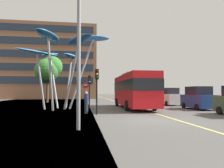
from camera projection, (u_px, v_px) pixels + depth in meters
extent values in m
cube|color=#54514F|center=(153.00, 121.00, 12.71)|extent=(120.00, 240.00, 0.10)
cube|color=#E0D666|center=(175.00, 120.00, 12.93)|extent=(0.16, 144.00, 0.01)
cube|color=red|center=(134.00, 90.00, 21.60)|extent=(2.74, 10.41, 3.13)
cube|color=black|center=(134.00, 86.00, 21.62)|extent=(2.77, 10.51, 1.00)
cube|color=yellow|center=(124.00, 81.00, 26.73)|extent=(1.42, 0.12, 0.36)
cube|color=#B2B2B7|center=(134.00, 74.00, 21.66)|extent=(1.99, 3.66, 0.24)
cylinder|color=black|center=(138.00, 102.00, 24.90)|extent=(0.29, 0.96, 0.96)
cylinder|color=black|center=(117.00, 102.00, 24.57)|extent=(0.29, 0.96, 0.96)
cylinder|color=black|center=(154.00, 105.00, 18.89)|extent=(0.29, 0.96, 0.96)
cylinder|color=black|center=(127.00, 106.00, 18.56)|extent=(0.29, 0.96, 0.96)
cylinder|color=#9EA0A5|center=(82.00, 73.00, 21.15)|extent=(2.61, 0.25, 7.44)
ellipsoid|color=#388EDB|center=(93.00, 38.00, 21.48)|extent=(3.35, 1.33, 0.64)
cylinder|color=#9EA0A5|center=(69.00, 81.00, 22.75)|extent=(0.75, 1.80, 5.91)
ellipsoid|color=#2D7FD1|center=(72.00, 56.00, 23.66)|extent=(2.39, 3.47, 0.71)
cylinder|color=#9EA0A5|center=(54.00, 80.00, 22.46)|extent=(1.44, 2.32, 6.11)
ellipsoid|color=#388EDB|center=(50.00, 55.00, 23.51)|extent=(2.91, 3.50, 0.96)
cylinder|color=#9EA0A5|center=(41.00, 81.00, 20.13)|extent=(1.00, 0.38, 5.71)
ellipsoid|color=#388EDB|center=(37.00, 52.00, 20.11)|extent=(4.09, 1.96, 0.96)
cylinder|color=#9EA0A5|center=(50.00, 74.00, 18.64)|extent=(0.62, 1.20, 6.85)
ellipsoid|color=#2D7FD1|center=(48.00, 35.00, 18.28)|extent=(2.43, 3.66, 0.61)
cylinder|color=#9EA0A5|center=(72.00, 76.00, 19.55)|extent=(1.76, 2.24, 6.62)
ellipsoid|color=#2D7FD1|center=(80.00, 40.00, 18.80)|extent=(2.94, 3.36, 0.85)
cylinder|color=black|center=(97.00, 92.00, 15.80)|extent=(0.12, 0.12, 3.50)
cube|color=black|center=(97.00, 74.00, 15.71)|extent=(0.28, 0.24, 0.80)
sphere|color=#390706|center=(97.00, 71.00, 15.59)|extent=(0.18, 0.18, 0.18)
sphere|color=orange|center=(97.00, 74.00, 15.58)|extent=(0.18, 0.18, 0.18)
sphere|color=black|center=(97.00, 77.00, 15.57)|extent=(0.18, 0.18, 0.18)
cylinder|color=black|center=(89.00, 92.00, 20.61)|extent=(0.12, 0.12, 3.40)
cube|color=black|center=(89.00, 79.00, 20.52)|extent=(0.28, 0.24, 0.80)
sphere|color=#390706|center=(90.00, 77.00, 20.40)|extent=(0.18, 0.18, 0.18)
sphere|color=#3A2707|center=(89.00, 79.00, 20.39)|extent=(0.18, 0.18, 0.18)
sphere|color=green|center=(89.00, 82.00, 20.38)|extent=(0.18, 0.18, 0.18)
cylinder|color=black|center=(219.00, 111.00, 15.79)|extent=(0.20, 0.60, 0.60)
cube|color=navy|center=(199.00, 101.00, 20.46)|extent=(1.87, 4.02, 1.27)
cube|color=black|center=(198.00, 91.00, 20.50)|extent=(1.72, 2.21, 0.83)
cylinder|color=black|center=(200.00, 105.00, 21.81)|extent=(0.20, 0.60, 0.60)
cylinder|color=black|center=(184.00, 105.00, 21.54)|extent=(0.20, 0.60, 0.60)
cylinder|color=black|center=(215.00, 107.00, 19.34)|extent=(0.20, 0.60, 0.60)
cylinder|color=black|center=(197.00, 107.00, 19.08)|extent=(0.20, 0.60, 0.60)
cube|color=silver|center=(169.00, 99.00, 26.72)|extent=(1.88, 4.46, 1.27)
cube|color=black|center=(169.00, 91.00, 26.76)|extent=(1.73, 2.45, 0.79)
cylinder|color=black|center=(171.00, 102.00, 28.20)|extent=(0.20, 0.60, 0.60)
cylinder|color=black|center=(158.00, 102.00, 27.93)|extent=(0.20, 0.60, 0.60)
cylinder|color=black|center=(181.00, 103.00, 25.47)|extent=(0.20, 0.60, 0.60)
cylinder|color=black|center=(167.00, 103.00, 25.20)|extent=(0.20, 0.60, 0.60)
cylinder|color=gray|center=(79.00, 38.00, 9.56)|extent=(0.18, 0.18, 8.55)
cylinder|color=brown|center=(47.00, 94.00, 33.06)|extent=(0.40, 0.40, 2.87)
sphere|color=#387A33|center=(52.00, 67.00, 33.02)|extent=(3.40, 3.40, 3.40)
sphere|color=#387A33|center=(52.00, 71.00, 34.05)|extent=(2.73, 2.73, 2.73)
sphere|color=#387A33|center=(47.00, 71.00, 32.39)|extent=(3.77, 3.77, 3.77)
sphere|color=#387A33|center=(46.00, 76.00, 34.28)|extent=(2.53, 2.53, 2.53)
cylinder|color=#2D3342|center=(86.00, 108.00, 16.36)|extent=(0.29, 0.29, 0.89)
cylinder|color=navy|center=(86.00, 98.00, 16.39)|extent=(0.34, 0.34, 0.66)
sphere|color=beige|center=(86.00, 93.00, 16.41)|extent=(0.22, 0.22, 0.22)
cylinder|color=gray|center=(86.00, 95.00, 21.38)|extent=(0.08, 0.08, 2.73)
cylinder|color=red|center=(86.00, 85.00, 21.39)|extent=(0.60, 0.03, 0.60)
cube|color=white|center=(86.00, 85.00, 21.36)|extent=(0.40, 0.04, 0.11)
cube|color=brown|center=(46.00, 64.00, 53.63)|extent=(25.79, 13.14, 18.17)
cube|color=#1E2838|center=(40.00, 80.00, 46.94)|extent=(24.24, 0.08, 1.70)
cube|color=#1E2838|center=(41.00, 67.00, 47.05)|extent=(24.24, 0.08, 1.70)
cube|color=#1E2838|center=(41.00, 54.00, 47.16)|extent=(24.24, 0.08, 1.70)
cube|color=#1E2838|center=(41.00, 41.00, 47.27)|extent=(24.24, 0.08, 1.70)
cube|color=#1E2838|center=(41.00, 28.00, 47.39)|extent=(24.24, 0.08, 1.70)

